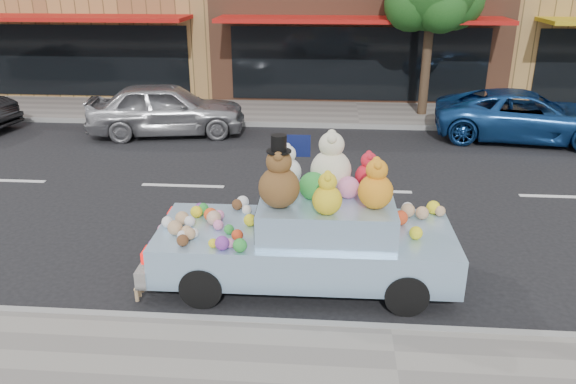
{
  "coord_description": "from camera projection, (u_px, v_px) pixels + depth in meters",
  "views": [
    {
      "loc": [
        -0.84,
        -11.11,
        4.39
      ],
      "look_at": [
        -1.45,
        -3.29,
        1.25
      ],
      "focal_mm": 35.0,
      "sensor_mm": 36.0,
      "label": 1
    }
  ],
  "objects": [
    {
      "name": "ground",
      "position": [
        369.0,
        191.0,
        11.85
      ],
      "size": [
        120.0,
        120.0,
        0.0
      ],
      "primitive_type": "plane",
      "color": "black",
      "rests_on": "ground"
    },
    {
      "name": "car_silver",
      "position": [
        166.0,
        109.0,
        15.64
      ],
      "size": [
        4.56,
        2.49,
        1.47
      ],
      "primitive_type": "imported",
      "rotation": [
        0.0,
        0.0,
        1.75
      ],
      "color": "#A9AAAE",
      "rests_on": "ground"
    },
    {
      "name": "car_blue",
      "position": [
        525.0,
        116.0,
        15.19
      ],
      "size": [
        5.03,
        2.85,
        1.33
      ],
      "primitive_type": "imported",
      "rotation": [
        0.0,
        0.0,
        1.43
      ],
      "color": "#1A4890",
      "rests_on": "ground"
    },
    {
      "name": "near_kerb",
      "position": [
        390.0,
        330.0,
        7.2
      ],
      "size": [
        60.0,
        0.12,
        0.13
      ],
      "primitive_type": "cube",
      "color": "gray",
      "rests_on": "ground"
    },
    {
      "name": "art_car",
      "position": [
        308.0,
        232.0,
        8.18
      ],
      "size": [
        4.51,
        1.82,
        2.37
      ],
      "rotation": [
        0.0,
        0.0,
        0.01
      ],
      "color": "black",
      "rests_on": "ground"
    },
    {
      "name": "far_sidewalk",
      "position": [
        358.0,
        114.0,
        17.85
      ],
      "size": [
        60.0,
        3.0,
        0.12
      ],
      "primitive_type": "cube",
      "color": "gray",
      "rests_on": "ground"
    },
    {
      "name": "far_kerb",
      "position": [
        360.0,
        126.0,
        16.46
      ],
      "size": [
        60.0,
        0.12,
        0.13
      ],
      "primitive_type": "cube",
      "color": "gray",
      "rests_on": "ground"
    }
  ]
}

